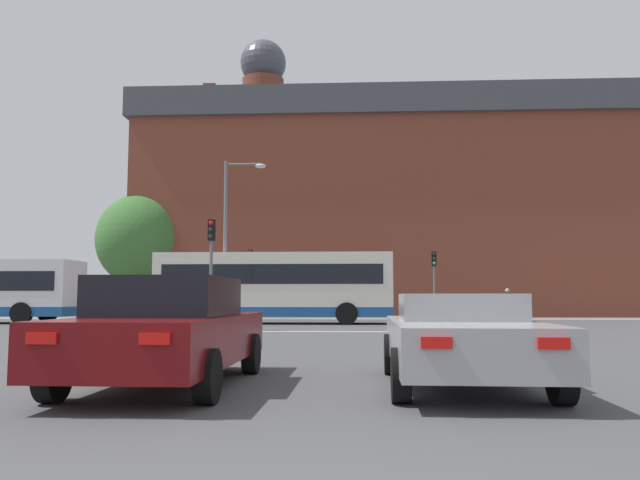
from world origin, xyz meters
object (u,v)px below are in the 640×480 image
Objects in this scene: car_saloon_left at (168,330)px; traffic_light_far_right at (434,273)px; pedestrian_waiting at (508,301)px; street_lamp_junction at (232,225)px; traffic_light_far_left at (250,272)px; traffic_light_near_left at (211,255)px; bus_crossing_lead at (275,286)px; car_roadster_right at (462,339)px.

car_saloon_left is 27.27m from traffic_light_far_right.
street_lamp_junction is at bearing 25.70° from pedestrian_waiting.
traffic_light_far_left is 6.90m from street_lamp_junction.
traffic_light_far_left is at bearing 97.68° from car_saloon_left.
traffic_light_near_left is 1.10× the size of traffic_light_far_right.
street_lamp_junction is at bearing -88.31° from traffic_light_far_left.
pedestrian_waiting is (4.35, 1.48, -1.53)m from traffic_light_far_right.
street_lamp_junction is (-0.34, 5.71, 1.84)m from traffic_light_near_left.
car_saloon_left is at bearing 65.83° from pedestrian_waiting.
bus_crossing_lead is 3.52m from street_lamp_junction.
traffic_light_near_left is at bearing -129.94° from traffic_light_far_right.
bus_crossing_lead is 6.37m from traffic_light_near_left.
traffic_light_far_right is (7.13, 26.26, 1.79)m from car_saloon_left.
pedestrian_waiting is at bearing 3.60° from traffic_light_far_left.
car_saloon_left is at bearing -83.05° from traffic_light_far_left.
car_saloon_left is 20.61m from bus_crossing_lead.
car_roadster_right is 0.58× the size of street_lamp_junction.
car_roadster_right is 1.19× the size of traffic_light_far_right.
bus_crossing_lead is 10.02m from traffic_light_far_right.
traffic_light_near_left is at bearing 116.54° from car_roadster_right.
street_lamp_junction is at bearing 100.08° from bus_crossing_lead.
street_lamp_junction reaches higher than car_roadster_right.
bus_crossing_lead is (-1.07, 20.56, 0.99)m from car_saloon_left.
bus_crossing_lead reaches higher than pedestrian_waiting.
traffic_light_far_right reaches higher than car_roadster_right.
traffic_light_far_right is (8.20, 5.70, 0.80)m from bus_crossing_lead.
car_saloon_left is 0.62× the size of street_lamp_junction.
pedestrian_waiting is at bearing 18.85° from traffic_light_far_right.
car_roadster_right is at bearing -74.65° from traffic_light_far_left.
traffic_light_far_right is 12.04m from street_lamp_junction.
bus_crossing_lead is at bearing 74.75° from traffic_light_near_left.
street_lamp_junction is at bearing 110.81° from car_roadster_right.
car_roadster_right is 26.39m from traffic_light_far_right.
bus_crossing_lead reaches higher than car_saloon_left.
pedestrian_waiting is at bearing 68.26° from car_saloon_left.
street_lamp_junction is at bearing 99.38° from car_saloon_left.
car_saloon_left reaches higher than car_roadster_right.
traffic_light_far_left is at bearing 1.90° from pedestrian_waiting.
street_lamp_junction is (-10.20, -6.06, 2.08)m from traffic_light_far_right.
traffic_light_far_left reaches higher than pedestrian_waiting.
car_roadster_right is at bearing 73.28° from pedestrian_waiting.
pedestrian_waiting reaches higher than car_saloon_left.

